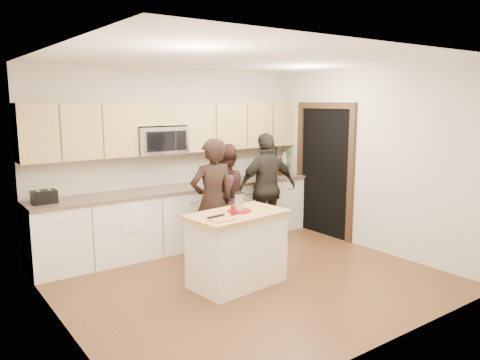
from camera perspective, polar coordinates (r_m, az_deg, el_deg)
floor at (r=6.04m, az=1.18°, el=-11.99°), size 4.50×4.50×0.00m
room_shell at (r=5.63m, az=1.24°, el=4.60°), size 4.52×4.02×2.71m
back_cabinetry at (r=7.25m, az=-6.91°, el=-4.43°), size 4.50×0.66×0.94m
upper_cabinetry at (r=7.19m, az=-7.46°, el=6.51°), size 4.50×0.33×0.75m
microwave at (r=7.01m, az=-9.76°, el=4.80°), size 0.76×0.41×0.40m
doorway at (r=7.85m, az=10.28°, el=1.67°), size 0.06×1.25×2.20m
framed_picture at (r=8.43m, az=3.66°, el=3.19°), size 0.30×0.03×0.38m
dish_towel at (r=6.61m, az=-13.39°, el=-3.07°), size 0.34×0.60×0.48m
island at (r=5.74m, az=-0.36°, el=-8.32°), size 1.27×0.82×0.90m
red_plate at (r=5.68m, az=-0.07°, el=-3.78°), size 0.29×0.29×0.02m
box_grater at (r=5.61m, az=-0.09°, el=-2.63°), size 0.10×0.07×0.23m
drink_glass at (r=5.49m, az=-0.86°, el=-3.73°), size 0.06×0.06×0.11m
cutting_board at (r=5.27m, az=-2.08°, el=-4.82°), size 0.29×0.20×0.02m
tongs at (r=5.33m, az=-2.96°, el=-4.44°), size 0.24×0.05×0.02m
knife at (r=5.29m, az=-2.61°, el=-4.63°), size 0.19×0.04×0.01m
toaster at (r=6.41m, az=-22.78°, el=-1.91°), size 0.30×0.19×0.17m
bottle_cluster at (r=8.12m, az=3.97°, el=1.85°), size 0.67×0.24×0.41m
orchid at (r=8.34m, az=5.60°, el=2.30°), size 0.27×0.22×0.45m
woman_left at (r=6.36m, az=-3.41°, el=-2.71°), size 0.68×0.48×1.73m
woman_center at (r=6.90m, az=-1.98°, el=-2.26°), size 0.89×0.76×1.61m
woman_right at (r=7.36m, az=3.31°, el=-0.99°), size 1.07×0.59×1.74m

